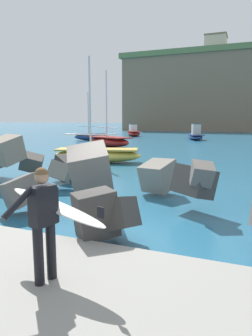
% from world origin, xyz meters
% --- Properties ---
extents(ground_plane, '(400.00, 400.00, 0.00)m').
position_xyz_m(ground_plane, '(0.00, 0.00, 0.00)').
color(ground_plane, '#235B7A').
extents(breakwater_jetty, '(32.88, 6.80, 2.14)m').
position_xyz_m(breakwater_jetty, '(-1.04, 1.47, 0.97)').
color(breakwater_jetty, '#605B56').
rests_on(breakwater_jetty, ground).
extents(surfer_with_board, '(2.12, 1.39, 1.78)m').
position_xyz_m(surfer_with_board, '(0.50, -3.35, 1.28)').
color(surfer_with_board, black).
rests_on(surfer_with_board, walkway_path).
extents(boat_near_left, '(5.79, 3.36, 6.46)m').
position_xyz_m(boat_near_left, '(-5.51, 10.02, 0.50)').
color(boat_near_left, '#EAC64C').
rests_on(boat_near_left, ground).
extents(boat_near_centre, '(3.45, 6.42, 2.16)m').
position_xyz_m(boat_near_centre, '(-3.33, 34.55, 0.64)').
color(boat_near_centre, navy).
rests_on(boat_near_centre, ground).
extents(boat_mid_left, '(4.03, 4.69, 1.97)m').
position_xyz_m(boat_mid_left, '(-13.95, 39.25, 0.61)').
color(boat_mid_left, maroon).
rests_on(boat_mid_left, ground).
extents(boat_mid_centre, '(5.67, 4.22, 7.38)m').
position_xyz_m(boat_mid_centre, '(-9.47, 20.36, 0.56)').
color(boat_mid_centre, maroon).
rests_on(boat_mid_centre, ground).
extents(boat_mid_right, '(4.48, 3.50, 6.05)m').
position_xyz_m(boat_mid_right, '(-15.58, 27.96, 0.53)').
color(boat_mid_right, navy).
rests_on(boat_mid_right, ground).
extents(station_building_west, '(5.03, 5.24, 4.37)m').
position_xyz_m(station_building_west, '(-5.18, 71.63, 20.13)').
color(station_building_west, '#B2ADA3').
rests_on(station_building_west, headland_bluff).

